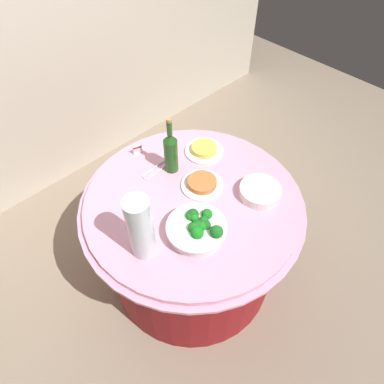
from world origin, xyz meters
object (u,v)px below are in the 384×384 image
wine_bottle (171,151)px  serving_tongs (154,171)px  broccoli_bowl (198,228)px  decorative_fruit_vase (141,229)px  label_placard_front (137,149)px  food_plate_fried_egg (204,150)px  food_plate_peanuts (202,184)px  plate_stack (260,192)px

wine_bottle → serving_tongs: bearing=148.0°
broccoli_bowl → decorative_fruit_vase: bearing=156.0°
wine_bottle → label_placard_front: wine_bottle is taller
serving_tongs → food_plate_fried_egg: bearing=-14.1°
broccoli_bowl → label_placard_front: (0.14, 0.63, -0.01)m
wine_bottle → food_plate_peanuts: (0.03, -0.20, -0.11)m
decorative_fruit_vase → serving_tongs: bearing=45.3°
plate_stack → serving_tongs: size_ratio=1.25×
decorative_fruit_vase → broccoli_bowl: bearing=-24.0°
wine_bottle → broccoli_bowl: bearing=-116.1°
food_plate_peanuts → label_placard_front: size_ratio=4.00×
decorative_fruit_vase → label_placard_front: 0.66m
broccoli_bowl → food_plate_fried_egg: size_ratio=1.27×
plate_stack → label_placard_front: 0.72m
broccoli_bowl → plate_stack: (0.40, -0.05, -0.02)m
food_plate_fried_egg → food_plate_peanuts: size_ratio=1.00×
wine_bottle → food_plate_peanuts: 0.23m
food_plate_fried_egg → food_plate_peanuts: 0.26m
serving_tongs → broccoli_bowl: bearing=-104.1°
label_placard_front → plate_stack: bearing=-69.3°
decorative_fruit_vase → food_plate_fried_egg: bearing=22.6°
broccoli_bowl → serving_tongs: size_ratio=1.67×
broccoli_bowl → food_plate_fried_egg: 0.56m
label_placard_front → wine_bottle: bearing=-76.0°
broccoli_bowl → wine_bottle: bearing=63.9°
label_placard_front → food_plate_fried_egg: bearing=-42.1°
broccoli_bowl → food_plate_peanuts: 0.30m
wine_bottle → food_plate_fried_egg: wine_bottle is taller
plate_stack → food_plate_fried_egg: bearing=86.6°
decorative_fruit_vase → label_placard_front: bearing=54.8°
serving_tongs → food_plate_fried_egg: 0.32m
serving_tongs → label_placard_front: size_ratio=3.04×
decorative_fruit_vase → food_plate_fried_egg: (0.65, 0.27, -0.14)m
wine_bottle → decorative_fruit_vase: decorative_fruit_vase is taller
serving_tongs → label_placard_front: bearing=81.8°
broccoli_bowl → food_plate_fried_egg: broccoli_bowl is taller
plate_stack → decorative_fruit_vase: size_ratio=0.62×
decorative_fruit_vase → serving_tongs: (0.34, 0.35, -0.16)m
serving_tongs → food_plate_fried_egg: (0.31, -0.08, 0.01)m
food_plate_peanuts → food_plate_fried_egg: bearing=42.4°
serving_tongs → decorative_fruit_vase: bearing=-134.7°
plate_stack → wine_bottle: bearing=113.9°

